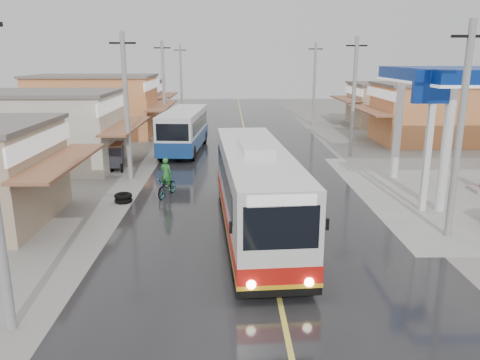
{
  "coord_description": "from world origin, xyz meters",
  "views": [
    {
      "loc": [
        -1.4,
        -16.72,
        6.74
      ],
      "look_at": [
        -0.98,
        1.67,
        1.85
      ],
      "focal_mm": 35.0,
      "sensor_mm": 36.0,
      "label": 1
    }
  ],
  "objects": [
    {
      "name": "utility_poles_right",
      "position": [
        7.0,
        15.0,
        0.0
      ],
      "size": [
        1.6,
        36.0,
        8.0
      ],
      "primitive_type": null,
      "color": "gray",
      "rests_on": "ground"
    },
    {
      "name": "ground",
      "position": [
        0.0,
        0.0,
        0.0
      ],
      "size": [
        120.0,
        120.0,
        0.0
      ],
      "primitive_type": "plane",
      "color": "slate",
      "rests_on": "ground"
    },
    {
      "name": "tricycle_near",
      "position": [
        -8.55,
        11.3,
        0.93
      ],
      "size": [
        1.68,
        2.13,
        1.63
      ],
      "rotation": [
        0.0,
        0.0,
        0.14
      ],
      "color": "#26262D",
      "rests_on": "ground"
    },
    {
      "name": "second_bus",
      "position": [
        -4.68,
        16.9,
        1.6
      ],
      "size": [
        3.04,
        9.09,
        2.97
      ],
      "rotation": [
        0.0,
        0.0,
        -0.07
      ],
      "color": "silver",
      "rests_on": "road"
    },
    {
      "name": "cyclist",
      "position": [
        -4.5,
        5.55,
        0.65
      ],
      "size": [
        1.21,
        1.96,
        1.99
      ],
      "rotation": [
        0.0,
        0.0,
        -0.33
      ],
      "color": "black",
      "rests_on": "ground"
    },
    {
      "name": "tricycle_far",
      "position": [
        -8.89,
        11.49,
        0.86
      ],
      "size": [
        1.53,
        2.12,
        1.51
      ],
      "rotation": [
        0.0,
        0.0,
        -0.14
      ],
      "color": "#26262D",
      "rests_on": "ground"
    },
    {
      "name": "utility_poles_left",
      "position": [
        -7.0,
        16.0,
        0.0
      ],
      "size": [
        1.6,
        50.0,
        8.0
      ],
      "primitive_type": null,
      "color": "gray",
      "rests_on": "ground"
    },
    {
      "name": "coach_bus",
      "position": [
        -0.42,
        0.6,
        1.73
      ],
      "size": [
        3.31,
        11.6,
        3.58
      ],
      "rotation": [
        0.0,
        0.0,
        0.07
      ],
      "color": "silver",
      "rests_on": "road"
    },
    {
      "name": "centre_line",
      "position": [
        0.0,
        15.0,
        0.02
      ],
      "size": [
        0.15,
        90.0,
        0.01
      ],
      "primitive_type": "cube",
      "color": "#D8CC4C",
      "rests_on": "road"
    },
    {
      "name": "shopfronts_left",
      "position": [
        -13.0,
        18.0,
        0.0
      ],
      "size": [
        11.0,
        44.0,
        5.2
      ],
      "primitive_type": null,
      "color": "tan",
      "rests_on": "ground"
    },
    {
      "name": "road",
      "position": [
        0.0,
        15.0,
        0.01
      ],
      "size": [
        12.0,
        90.0,
        0.02
      ],
      "primitive_type": "cube",
      "color": "black",
      "rests_on": "ground"
    },
    {
      "name": "tyre_stack",
      "position": [
        -6.46,
        4.63,
        0.22
      ],
      "size": [
        0.84,
        0.84,
        0.43
      ],
      "color": "black",
      "rests_on": "ground"
    }
  ]
}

